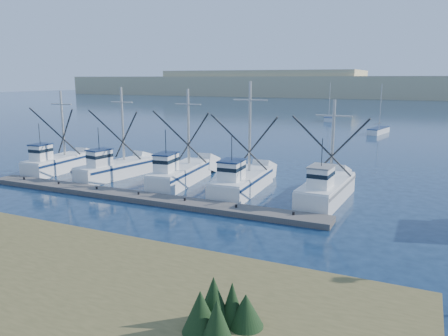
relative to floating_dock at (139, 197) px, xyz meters
The scene contains 6 objects.
ground 9.83m from the floating_dock, 32.89° to the right, with size 500.00×500.00×0.00m, color #0C1E35.
floating_dock is the anchor object (origin of this frame).
dune_ridge 204.89m from the floating_dock, 87.69° to the left, with size 360.00×60.00×10.00m, color tan.
trawler_fleet 5.21m from the floating_dock, 78.41° to the left, with size 28.77×8.94×8.74m.
sailboat_near 51.34m from the floating_dock, 76.38° to the left, with size 2.96×6.92×8.10m.
sailboat_far 68.49m from the floating_dock, 90.04° to the left, with size 2.73×6.25×8.10m.
Camera 1 is at (11.03, -20.76, 8.97)m, focal length 35.00 mm.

